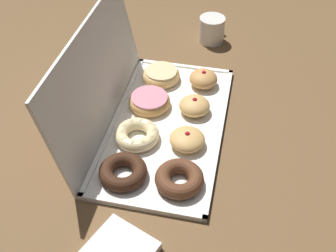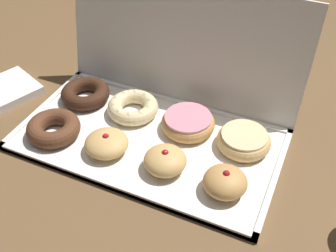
{
  "view_description": "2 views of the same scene",
  "coord_description": "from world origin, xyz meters",
  "views": [
    {
      "loc": [
        -0.8,
        -0.17,
        0.78
      ],
      "look_at": [
        -0.04,
        -0.01,
        0.04
      ],
      "focal_mm": 44.56,
      "sensor_mm": 36.0,
      "label": 1
    },
    {
      "loc": [
        0.3,
        -0.56,
        0.6
      ],
      "look_at": [
        0.04,
        0.02,
        0.04
      ],
      "focal_mm": 43.61,
      "sensor_mm": 36.0,
      "label": 2
    }
  ],
  "objects": [
    {
      "name": "pink_frosted_donut_6",
      "position": [
        0.06,
        0.06,
        0.03
      ],
      "size": [
        0.12,
        0.12,
        0.04
      ],
      "color": "tan",
      "rests_on": "donut_box"
    },
    {
      "name": "glazed_ring_donut_7",
      "position": [
        0.19,
        0.06,
        0.03
      ],
      "size": [
        0.11,
        0.11,
        0.04
      ],
      "color": "#E5B770",
      "rests_on": "donut_box"
    },
    {
      "name": "jelly_filled_donut_2",
      "position": [
        0.07,
        -0.06,
        0.03
      ],
      "size": [
        0.08,
        0.08,
        0.05
      ],
      "color": "tan",
      "rests_on": "donut_box"
    },
    {
      "name": "napkin_stack",
      "position": [
        -0.39,
        0.02,
        0.01
      ],
      "size": [
        0.17,
        0.17,
        0.02
      ],
      "primitive_type": "cube",
      "rotation": [
        0.0,
        0.0,
        -0.38
      ],
      "color": "white",
      "rests_on": "ground"
    },
    {
      "name": "box_lid_open",
      "position": [
        0.0,
        0.18,
        0.14
      ],
      "size": [
        0.56,
        0.06,
        0.28
      ],
      "primitive_type": "cube",
      "rotation": [
        1.38,
        0.0,
        0.0
      ],
      "color": "white",
      "rests_on": "ground"
    },
    {
      "name": "jelly_filled_donut_3",
      "position": [
        0.19,
        -0.07,
        0.03
      ],
      "size": [
        0.08,
        0.08,
        0.05
      ],
      "color": "tan",
      "rests_on": "donut_box"
    },
    {
      "name": "donut_box",
      "position": [
        0.0,
        0.0,
        0.01
      ],
      "size": [
        0.56,
        0.3,
        0.01
      ],
      "color": "white",
      "rests_on": "ground"
    },
    {
      "name": "jelly_filled_donut_1",
      "position": [
        -0.06,
        -0.07,
        0.03
      ],
      "size": [
        0.09,
        0.09,
        0.04
      ],
      "color": "tan",
      "rests_on": "donut_box"
    },
    {
      "name": "ground_plane",
      "position": [
        0.0,
        0.0,
        0.0
      ],
      "size": [
        3.0,
        3.0,
        0.0
      ],
      "primitive_type": "plane",
      "color": "brown"
    },
    {
      "name": "cruller_donut_5",
      "position": [
        -0.07,
        0.06,
        0.03
      ],
      "size": [
        0.12,
        0.12,
        0.04
      ],
      "color": "beige",
      "rests_on": "donut_box"
    },
    {
      "name": "chocolate_cake_ring_donut_0",
      "position": [
        -0.19,
        -0.07,
        0.03
      ],
      "size": [
        0.11,
        0.11,
        0.04
      ],
      "color": "#59331E",
      "rests_on": "donut_box"
    },
    {
      "name": "chocolate_cake_ring_donut_4",
      "position": [
        -0.2,
        0.06,
        0.03
      ],
      "size": [
        0.11,
        0.11,
        0.03
      ],
      "color": "#381E11",
      "rests_on": "donut_box"
    }
  ]
}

